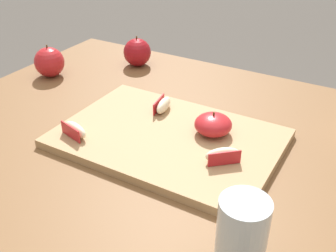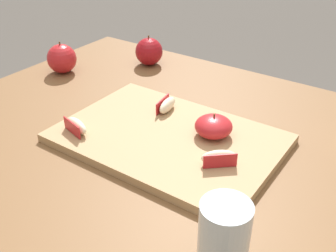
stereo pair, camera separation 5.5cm
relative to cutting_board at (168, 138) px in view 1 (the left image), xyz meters
name	(u,v)px [view 1 (the left image)]	position (x,y,z in m)	size (l,w,h in m)	color
dining_table	(182,189)	(0.03, 0.01, -0.13)	(1.14, 0.82, 0.77)	brown
cutting_board	(168,138)	(0.00, 0.00, 0.00)	(0.43, 0.29, 0.02)	#A37F56
apple_half_skin_up	(213,124)	(0.07, 0.05, 0.03)	(0.07, 0.07, 0.05)	#B21E23
apple_wedge_front	(223,155)	(0.13, -0.03, 0.02)	(0.06, 0.06, 0.03)	beige
apple_wedge_near_knife	(75,130)	(-0.16, -0.09, 0.02)	(0.07, 0.04, 0.03)	beige
apple_wedge_left	(163,105)	(-0.06, 0.08, 0.02)	(0.03, 0.07, 0.03)	beige
whole_apple_crimson	(49,62)	(-0.44, 0.13, 0.03)	(0.08, 0.08, 0.09)	#B21E23
whole_apple_red_delicious	(137,52)	(-0.28, 0.31, 0.03)	(0.08, 0.08, 0.09)	maroon
drinking_glass_water	(242,233)	(0.23, -0.21, 0.04)	(0.07, 0.07, 0.10)	silver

